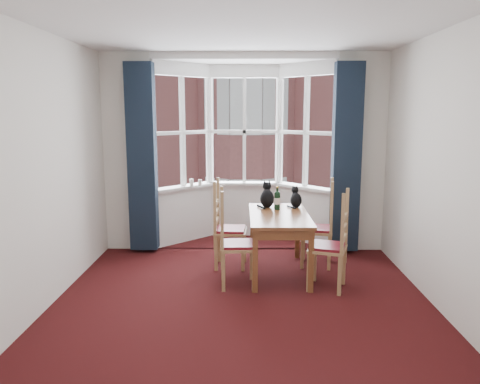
{
  "coord_description": "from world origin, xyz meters",
  "views": [
    {
      "loc": [
        0.05,
        -4.41,
        2.0
      ],
      "look_at": [
        -0.04,
        1.05,
        1.05
      ],
      "focal_mm": 35.0,
      "sensor_mm": 36.0,
      "label": 1
    }
  ],
  "objects_px": {
    "candle_tall": "(192,182)",
    "candle_short": "(200,183)",
    "chair_left_far": "(224,231)",
    "chair_left_near": "(230,246)",
    "chair_right_far": "(324,230)",
    "dining_table": "(279,222)",
    "cat_left": "(267,197)",
    "cat_right": "(296,199)",
    "wine_bottle": "(277,199)",
    "chair_right_near": "(336,249)"
  },
  "relations": [
    {
      "from": "chair_right_far",
      "to": "cat_right",
      "type": "distance_m",
      "value": 0.54
    },
    {
      "from": "candle_tall",
      "to": "wine_bottle",
      "type": "bearing_deg",
      "value": -42.93
    },
    {
      "from": "chair_right_near",
      "to": "candle_short",
      "type": "xyz_separation_m",
      "value": [
        -1.72,
        1.96,
        0.44
      ]
    },
    {
      "from": "wine_bottle",
      "to": "candle_tall",
      "type": "relative_size",
      "value": 2.74
    },
    {
      "from": "chair_right_near",
      "to": "candle_short",
      "type": "distance_m",
      "value": 2.65
    },
    {
      "from": "chair_right_far",
      "to": "cat_right",
      "type": "height_order",
      "value": "cat_right"
    },
    {
      "from": "dining_table",
      "to": "chair_left_far",
      "type": "height_order",
      "value": "chair_left_far"
    },
    {
      "from": "cat_left",
      "to": "candle_tall",
      "type": "relative_size",
      "value": 3.25
    },
    {
      "from": "chair_left_near",
      "to": "chair_left_far",
      "type": "height_order",
      "value": "same"
    },
    {
      "from": "chair_left_near",
      "to": "chair_right_far",
      "type": "relative_size",
      "value": 1.0
    },
    {
      "from": "wine_bottle",
      "to": "chair_left_near",
      "type": "bearing_deg",
      "value": -129.53
    },
    {
      "from": "dining_table",
      "to": "candle_tall",
      "type": "distance_m",
      "value": 1.9
    },
    {
      "from": "chair_right_near",
      "to": "wine_bottle",
      "type": "xyz_separation_m",
      "value": [
        -0.61,
        0.79,
        0.41
      ]
    },
    {
      "from": "chair_left_near",
      "to": "chair_left_far",
      "type": "relative_size",
      "value": 1.0
    },
    {
      "from": "cat_left",
      "to": "cat_right",
      "type": "distance_m",
      "value": 0.38
    },
    {
      "from": "dining_table",
      "to": "cat_left",
      "type": "bearing_deg",
      "value": 107.1
    },
    {
      "from": "candle_tall",
      "to": "candle_short",
      "type": "bearing_deg",
      "value": 13.38
    },
    {
      "from": "candle_tall",
      "to": "chair_right_near",
      "type": "bearing_deg",
      "value": -46.39
    },
    {
      "from": "chair_right_far",
      "to": "candle_short",
      "type": "relative_size",
      "value": 9.89
    },
    {
      "from": "cat_left",
      "to": "cat_right",
      "type": "height_order",
      "value": "cat_left"
    },
    {
      "from": "dining_table",
      "to": "chair_left_far",
      "type": "relative_size",
      "value": 1.47
    },
    {
      "from": "chair_left_near",
      "to": "wine_bottle",
      "type": "relative_size",
      "value": 3.09
    },
    {
      "from": "chair_left_far",
      "to": "wine_bottle",
      "type": "bearing_deg",
      "value": 1.01
    },
    {
      "from": "chair_left_far",
      "to": "cat_left",
      "type": "distance_m",
      "value": 0.72
    },
    {
      "from": "wine_bottle",
      "to": "chair_left_far",
      "type": "bearing_deg",
      "value": -178.99
    },
    {
      "from": "cat_right",
      "to": "wine_bottle",
      "type": "relative_size",
      "value": 0.97
    },
    {
      "from": "cat_right",
      "to": "wine_bottle",
      "type": "bearing_deg",
      "value": -150.35
    },
    {
      "from": "chair_right_near",
      "to": "candle_tall",
      "type": "height_order",
      "value": "candle_tall"
    },
    {
      "from": "cat_right",
      "to": "wine_bottle",
      "type": "height_order",
      "value": "wine_bottle"
    },
    {
      "from": "cat_left",
      "to": "wine_bottle",
      "type": "distance_m",
      "value": 0.2
    },
    {
      "from": "chair_left_far",
      "to": "candle_short",
      "type": "xyz_separation_m",
      "value": [
        -0.42,
        1.19,
        0.44
      ]
    },
    {
      "from": "chair_left_near",
      "to": "candle_tall",
      "type": "distance_m",
      "value": 2.01
    },
    {
      "from": "chair_left_near",
      "to": "wine_bottle",
      "type": "bearing_deg",
      "value": 50.47
    },
    {
      "from": "chair_left_near",
      "to": "cat_right",
      "type": "height_order",
      "value": "cat_right"
    },
    {
      "from": "cat_left",
      "to": "chair_right_far",
      "type": "bearing_deg",
      "value": -8.83
    },
    {
      "from": "chair_left_far",
      "to": "cat_right",
      "type": "height_order",
      "value": "cat_right"
    },
    {
      "from": "chair_left_near",
      "to": "candle_short",
      "type": "distance_m",
      "value": 2.0
    },
    {
      "from": "chair_right_far",
      "to": "candle_short",
      "type": "height_order",
      "value": "candle_short"
    },
    {
      "from": "cat_right",
      "to": "candle_short",
      "type": "height_order",
      "value": "cat_right"
    },
    {
      "from": "chair_left_near",
      "to": "candle_short",
      "type": "xyz_separation_m",
      "value": [
        -0.53,
        1.88,
        0.44
      ]
    },
    {
      "from": "chair_left_near",
      "to": "cat_right",
      "type": "xyz_separation_m",
      "value": [
        0.83,
        0.85,
        0.39
      ]
    },
    {
      "from": "chair_left_near",
      "to": "chair_right_near",
      "type": "distance_m",
      "value": 1.19
    },
    {
      "from": "chair_right_near",
      "to": "cat_left",
      "type": "relative_size",
      "value": 2.6
    },
    {
      "from": "cat_left",
      "to": "wine_bottle",
      "type": "bearing_deg",
      "value": -50.9
    },
    {
      "from": "cat_right",
      "to": "dining_table",
      "type": "bearing_deg",
      "value": -120.62
    },
    {
      "from": "chair_left_far",
      "to": "chair_right_far",
      "type": "relative_size",
      "value": 1.0
    },
    {
      "from": "cat_right",
      "to": "wine_bottle",
      "type": "distance_m",
      "value": 0.29
    },
    {
      "from": "chair_right_near",
      "to": "wine_bottle",
      "type": "relative_size",
      "value": 3.09
    },
    {
      "from": "cat_right",
      "to": "wine_bottle",
      "type": "xyz_separation_m",
      "value": [
        -0.25,
        -0.14,
        0.02
      ]
    },
    {
      "from": "dining_table",
      "to": "chair_right_near",
      "type": "bearing_deg",
      "value": -40.55
    }
  ]
}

